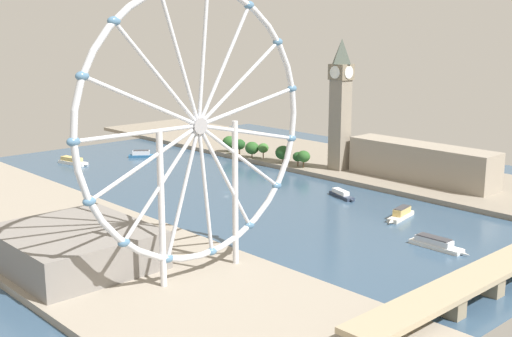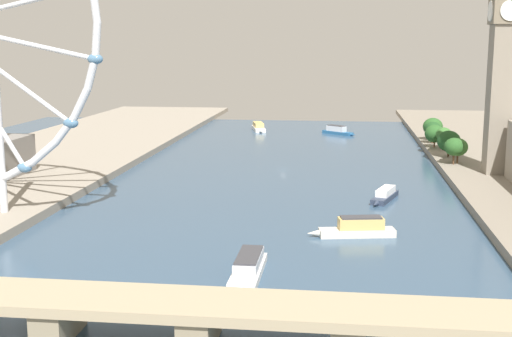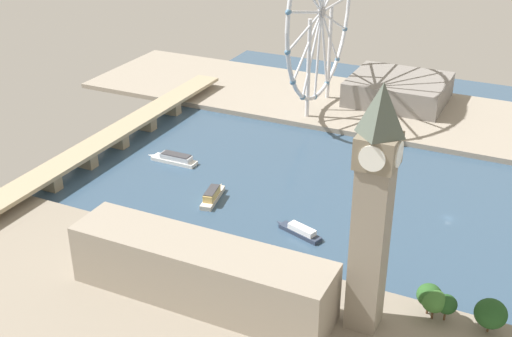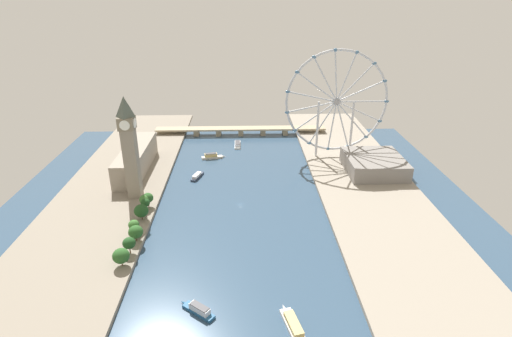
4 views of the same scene
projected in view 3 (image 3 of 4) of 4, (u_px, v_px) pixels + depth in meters
The scene contains 10 objects.
ground_plane at pixel (449, 218), 295.98m from camera, with size 396.96×396.96×0.00m, color #334C66.
riverbank_right at pixel (487, 127), 387.06m from camera, with size 90.00×520.00×3.00m, color gray.
clock_tower at pixel (373, 209), 207.20m from camera, with size 13.33×13.33×86.60m.
parliament_block at pixel (200, 272), 234.17m from camera, with size 22.00×97.03×22.83m, color gray.
ferris_wheel at pixel (321, 13), 386.64m from camera, with size 105.42×3.20×110.69m.
riverside_hall at pixel (398, 89), 417.80m from camera, with size 53.29×59.07×15.20m, color gray.
river_bridge at pixel (115, 135), 363.09m from camera, with size 208.96×15.14×8.84m.
tour_boat_0 at pixel (213, 195), 310.15m from camera, with size 26.11×9.42×5.91m.
tour_boat_1 at pixel (175, 159), 346.55m from camera, with size 6.61×29.27×4.95m.
tour_boat_3 at pixel (300, 231), 282.92m from camera, with size 11.16×23.81×4.30m.
Camera 3 is at (-267.56, -32.54, 151.21)m, focal length 46.56 mm.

